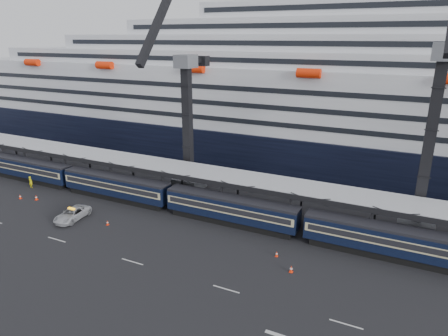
{
  "coord_description": "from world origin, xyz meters",
  "views": [
    {
      "loc": [
        13.08,
        -35.51,
        24.69
      ],
      "look_at": [
        -9.06,
        10.0,
        7.93
      ],
      "focal_mm": 32.0,
      "sensor_mm": 36.0,
      "label": 1
    }
  ],
  "objects": [
    {
      "name": "lane_markings",
      "position": [
        8.15,
        -5.23,
        0.01
      ],
      "size": [
        111.0,
        4.27,
        0.02
      ],
      "color": "beige",
      "rests_on": "ground"
    },
    {
      "name": "crane_dark_near",
      "position": [
        -20.0,
        18.59,
        11.93
      ],
      "size": [
        4.5,
        17.75,
        35.08
      ],
      "color": "#4E5056",
      "rests_on": "ground"
    },
    {
      "name": "ground",
      "position": [
        0.0,
        0.0,
        0.0
      ],
      "size": [
        260.0,
        260.0,
        0.0
      ],
      "primitive_type": "plane",
      "color": "black",
      "rests_on": "ground"
    },
    {
      "name": "cruise_ship",
      "position": [
        -1.08,
        45.99,
        12.34
      ],
      "size": [
        214.09,
        28.84,
        34.0
      ],
      "color": "black",
      "rests_on": "ground"
    },
    {
      "name": "pickup_truck",
      "position": [
        -28.68,
        1.29,
        0.8
      ],
      "size": [
        3.24,
        6.02,
        1.61
      ],
      "primitive_type": "imported",
      "rotation": [
        0.0,
        0.0,
        0.1
      ],
      "color": "#A4A6AB",
      "rests_on": "ground"
    },
    {
      "name": "traffic_cone_e",
      "position": [
        0.56,
        4.4,
        0.34
      ],
      "size": [
        0.34,
        0.34,
        0.68
      ],
      "color": "#FF2C08",
      "rests_on": "ground"
    },
    {
      "name": "worker",
      "position": [
        -44.63,
        7.5,
        1.01
      ],
      "size": [
        0.74,
        0.49,
        2.01
      ],
      "primitive_type": "imported",
      "rotation": [
        0.0,
        0.0,
        3.13
      ],
      "color": "yellow",
      "rests_on": "ground"
    },
    {
      "name": "traffic_cone_a",
      "position": [
        -39.26,
        4.04,
        0.43
      ],
      "size": [
        0.43,
        0.43,
        0.86
      ],
      "color": "#FF2C08",
      "rests_on": "ground"
    },
    {
      "name": "train",
      "position": [
        -4.65,
        10.0,
        2.2
      ],
      "size": [
        133.05,
        3.0,
        4.05
      ],
      "color": "black",
      "rests_on": "ground"
    },
    {
      "name": "crane_dark_mid",
      "position": [
        15.0,
        17.59,
        13.36
      ],
      "size": [
        4.5,
        18.24,
        39.64
      ],
      "color": "#4E5056",
      "rests_on": "ground"
    },
    {
      "name": "traffic_cone_b",
      "position": [
        -41.99,
        3.25,
        0.37
      ],
      "size": [
        0.38,
        0.38,
        0.75
      ],
      "color": "#FF2C08",
      "rests_on": "ground"
    },
    {
      "name": "traffic_cone_c",
      "position": [
        -23.03,
        2.09,
        0.34
      ],
      "size": [
        0.35,
        0.35,
        0.7
      ],
      "color": "#FF2C08",
      "rests_on": "ground"
    },
    {
      "name": "traffic_cone_d",
      "position": [
        3.07,
        1.95,
        0.4
      ],
      "size": [
        0.41,
        0.41,
        0.82
      ],
      "color": "#FF2C08",
      "rests_on": "ground"
    },
    {
      "name": "canopy",
      "position": [
        0.0,
        14.0,
        5.25
      ],
      "size": [
        130.0,
        6.25,
        5.53
      ],
      "color": "#A1A3A9",
      "rests_on": "ground"
    }
  ]
}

